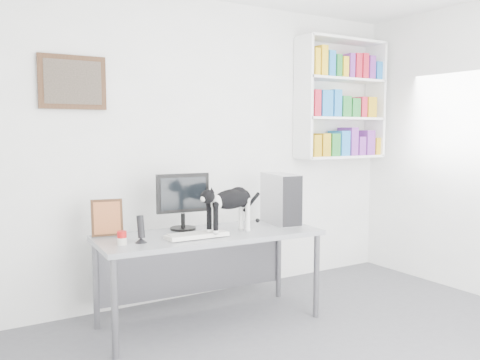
% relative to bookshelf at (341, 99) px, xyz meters
% --- Properties ---
extents(room, '(4.01, 4.01, 2.70)m').
position_rel_bookshelf_xyz_m(room, '(-1.40, -1.85, -0.50)').
color(room, '#5A5A5F').
rests_on(room, ground).
extents(bookshelf, '(1.03, 0.28, 1.24)m').
position_rel_bookshelf_xyz_m(bookshelf, '(0.00, 0.00, 0.00)').
color(bookshelf, white).
rests_on(bookshelf, room).
extents(wall_art, '(0.52, 0.04, 0.42)m').
position_rel_bookshelf_xyz_m(wall_art, '(-2.70, 0.12, 0.05)').
color(wall_art, '#432B15').
rests_on(wall_art, room).
extents(desk, '(1.78, 0.79, 0.73)m').
position_rel_bookshelf_xyz_m(desk, '(-1.85, -0.54, -1.49)').
color(desk, gray).
rests_on(desk, room).
extents(monitor, '(0.46, 0.25, 0.46)m').
position_rel_bookshelf_xyz_m(monitor, '(-1.97, -0.31, -0.89)').
color(monitor, black).
rests_on(monitor, desk).
extents(keyboard, '(0.47, 0.19, 0.04)m').
position_rel_bookshelf_xyz_m(keyboard, '(-2.01, -0.65, -1.11)').
color(keyboard, white).
rests_on(keyboard, desk).
extents(pc_tower, '(0.25, 0.45, 0.43)m').
position_rel_bookshelf_xyz_m(pc_tower, '(-1.12, -0.48, -0.91)').
color(pc_tower, '#AFAFB3').
rests_on(pc_tower, desk).
extents(speaker, '(0.10, 0.10, 0.21)m').
position_rel_bookshelf_xyz_m(speaker, '(-2.43, -0.59, -1.02)').
color(speaker, black).
rests_on(speaker, desk).
extents(leaning_print, '(0.25, 0.14, 0.29)m').
position_rel_bookshelf_xyz_m(leaning_print, '(-2.56, -0.23, -0.98)').
color(leaning_print, '#432B15').
rests_on(leaning_print, desk).
extents(soup_can, '(0.07, 0.07, 0.10)m').
position_rel_bookshelf_xyz_m(soup_can, '(-2.57, -0.59, -1.08)').
color(soup_can, '#B80F10').
rests_on(soup_can, desk).
extents(cat, '(0.61, 0.32, 0.36)m').
position_rel_bookshelf_xyz_m(cat, '(-1.72, -0.65, -0.94)').
color(cat, black).
rests_on(cat, desk).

